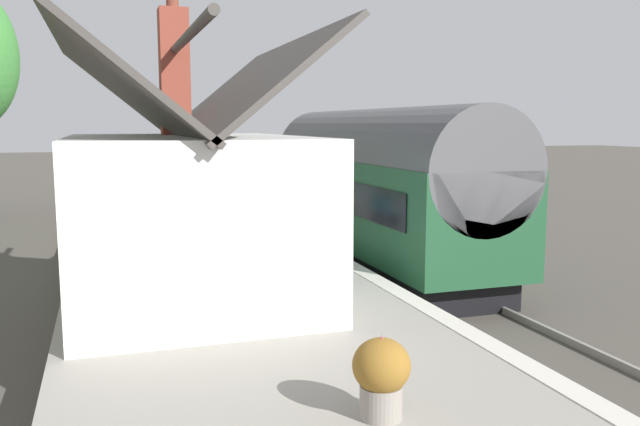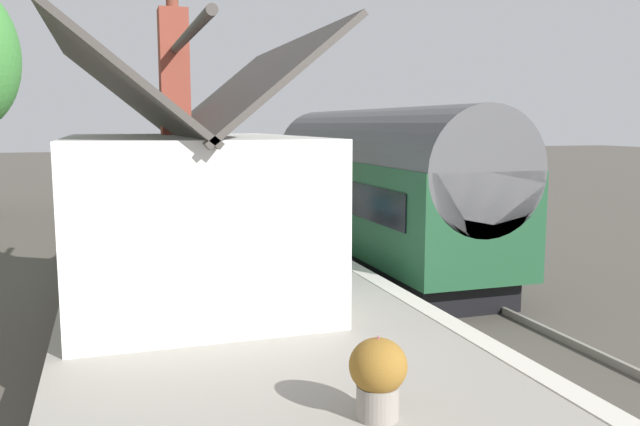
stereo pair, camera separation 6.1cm
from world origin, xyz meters
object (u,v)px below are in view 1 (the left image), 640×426
(planter_under_sign, at_px, (107,189))
(lamp_post_platform, at_px, (228,130))
(planter_edge_near, at_px, (381,374))
(planter_edge_far, at_px, (154,207))
(planter_corner_building, at_px, (131,203))
(train, at_px, (377,187))
(bench_mid_platform, at_px, (238,216))
(bench_by_lamp, at_px, (207,194))
(planter_bench_right, at_px, (126,186))
(bench_near_building, at_px, (190,184))
(bench_platform_end, at_px, (215,200))
(station_sign_board, at_px, (251,184))
(planter_bench_left, at_px, (117,187))
(station_building, at_px, (188,206))

(planter_under_sign, height_order, lamp_post_platform, lamp_post_platform)
(planter_edge_near, bearing_deg, planter_edge_far, 4.39)
(planter_edge_far, distance_m, planter_corner_building, 2.31)
(train, distance_m, bench_mid_platform, 3.96)
(train, relative_size, bench_by_lamp, 7.81)
(planter_edge_far, bearing_deg, planter_bench_right, 4.45)
(planter_under_sign, bearing_deg, bench_mid_platform, -159.60)
(bench_mid_platform, relative_size, lamp_post_platform, 0.35)
(planter_edge_far, bearing_deg, bench_near_building, -16.06)
(train, bearing_deg, planter_corner_building, 41.39)
(planter_bench_right, bearing_deg, lamp_post_platform, -133.93)
(bench_platform_end, bearing_deg, train, -147.62)
(bench_platform_end, relative_size, station_sign_board, 0.90)
(bench_platform_end, relative_size, planter_bench_left, 1.70)
(bench_near_building, relative_size, planter_bench_right, 1.81)
(planter_edge_near, bearing_deg, lamp_post_platform, -5.86)
(planter_bench_right, height_order, planter_edge_far, planter_bench_right)
(station_building, relative_size, bench_platform_end, 4.71)
(planter_corner_building, relative_size, planter_edge_near, 1.16)
(bench_mid_platform, distance_m, planter_edge_near, 11.85)
(planter_under_sign, relative_size, planter_edge_near, 0.96)
(planter_bench_right, xyz_separation_m, station_sign_board, (-9.23, -3.38, 0.78))
(planter_edge_far, relative_size, lamp_post_platform, 0.18)
(station_building, bearing_deg, planter_under_sign, 5.06)
(bench_near_building, relative_size, planter_edge_far, 1.98)
(planter_bench_left, distance_m, station_sign_board, 10.71)
(planter_bench_right, distance_m, station_sign_board, 9.86)
(station_building, bearing_deg, lamp_post_platform, -13.43)
(planter_bench_left, relative_size, planter_edge_far, 1.17)
(planter_edge_near, distance_m, station_sign_board, 13.76)
(station_building, height_order, bench_near_building, station_building)
(planter_under_sign, bearing_deg, planter_edge_near, -173.06)
(planter_bench_left, bearing_deg, planter_under_sign, 171.27)
(bench_near_building, distance_m, planter_edge_far, 7.30)
(planter_bench_right, relative_size, planter_edge_far, 1.09)
(bench_mid_platform, bearing_deg, bench_by_lamp, -0.43)
(bench_platform_end, bearing_deg, planter_bench_right, 21.06)
(bench_near_building, height_order, planter_edge_far, bench_near_building)
(lamp_post_platform, bearing_deg, station_building, 166.57)
(train, height_order, bench_platform_end, train)
(bench_mid_platform, xyz_separation_m, planter_corner_building, (5.62, 2.62, -0.16))
(planter_edge_far, distance_m, planter_edge_near, 15.27)
(bench_platform_end, bearing_deg, bench_near_building, 0.39)
(planter_corner_building, relative_size, planter_under_sign, 1.21)
(bench_platform_end, distance_m, bench_by_lamp, 1.81)
(bench_by_lamp, distance_m, station_sign_board, 4.27)
(lamp_post_platform, bearing_deg, planter_bench_left, 43.31)
(planter_corner_building, xyz_separation_m, planter_under_sign, (3.47, 0.76, 0.16))
(bench_near_building, xyz_separation_m, planter_edge_far, (-7.01, 2.02, -0.07))
(planter_edge_far, relative_size, station_sign_board, 0.45)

